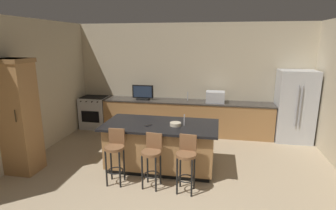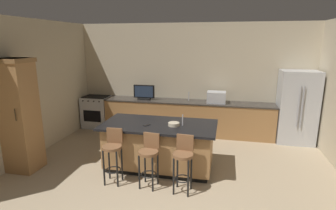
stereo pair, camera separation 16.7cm
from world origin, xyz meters
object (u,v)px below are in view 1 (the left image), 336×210
at_px(refrigerator, 295,106).
at_px(bar_stool_center, 152,156).
at_px(fruit_bowl, 175,124).
at_px(cell_phone, 148,125).
at_px(bar_stool_left, 115,152).
at_px(tv_monitor, 143,93).
at_px(bar_stool_right, 186,159).
at_px(microwave, 215,97).
at_px(kitchen_island, 161,146).
at_px(range_oven, 95,112).
at_px(cabinet_tower, 18,115).

xyz_separation_m(refrigerator, bar_stool_center, (-2.97, -2.84, -0.34)).
relative_size(fruit_bowl, cell_phone, 1.44).
distance_m(bar_stool_left, cell_phone, 0.82).
relative_size(tv_monitor, cell_phone, 3.91).
distance_m(bar_stool_center, cell_phone, 0.72).
bearing_deg(bar_stool_right, microwave, 86.44).
xyz_separation_m(kitchen_island, cell_phone, (-0.21, -0.14, 0.45)).
relative_size(kitchen_island, tv_monitor, 3.80).
bearing_deg(bar_stool_left, tv_monitor, 93.40).
height_order(refrigerator, range_oven, refrigerator).
height_order(kitchen_island, refrigerator, refrigerator).
relative_size(refrigerator, range_oven, 1.94).
bearing_deg(tv_monitor, kitchen_island, -65.44).
xyz_separation_m(microwave, tv_monitor, (-1.97, -0.05, 0.04)).
bearing_deg(microwave, fruit_bowl, -107.71).
relative_size(microwave, bar_stool_center, 0.51).
xyz_separation_m(range_oven, tv_monitor, (1.48, -0.05, 0.64)).
xyz_separation_m(refrigerator, cell_phone, (-3.19, -2.25, 0.02)).
relative_size(microwave, bar_stool_left, 0.49).
height_order(bar_stool_right, cell_phone, bar_stool_right).
distance_m(refrigerator, range_oven, 5.44).
distance_m(microwave, bar_stool_right, 2.98).
bearing_deg(bar_stool_center, range_oven, 136.93).
distance_m(kitchen_island, cell_phone, 0.52).
relative_size(bar_stool_left, fruit_bowl, 4.58).
bearing_deg(bar_stool_center, tv_monitor, 115.38).
height_order(kitchen_island, cell_phone, cell_phone).
relative_size(range_oven, cell_phone, 6.19).
height_order(kitchen_island, fruit_bowl, fruit_bowl).
bearing_deg(range_oven, fruit_bowl, -38.78).
xyz_separation_m(refrigerator, bar_stool_right, (-2.37, -2.88, -0.32)).
bearing_deg(bar_stool_left, kitchen_island, 45.12).
height_order(kitchen_island, microwave, microwave).
distance_m(cabinet_tower, bar_stool_center, 2.67).
xyz_separation_m(kitchen_island, microwave, (1.01, 2.15, 0.59)).
relative_size(kitchen_island, bar_stool_left, 2.25).
distance_m(microwave, bar_stool_center, 3.09).
height_order(range_oven, bar_stool_right, bar_stool_right).
distance_m(microwave, fruit_bowl, 2.32).
xyz_separation_m(kitchen_island, cabinet_tower, (-2.60, -0.63, 0.67)).
distance_m(cabinet_tower, bar_stool_left, 2.02).
height_order(microwave, cell_phone, microwave).
bearing_deg(range_oven, microwave, 0.02).
bearing_deg(fruit_bowl, kitchen_island, 169.81).
bearing_deg(tv_monitor, range_oven, 178.04).
xyz_separation_m(kitchen_island, refrigerator, (2.98, 2.11, 0.43)).
xyz_separation_m(cabinet_tower, bar_stool_right, (3.21, -0.13, -0.56)).
xyz_separation_m(range_oven, bar_stool_right, (3.05, -2.92, 0.12)).
distance_m(cabinet_tower, microwave, 4.56).
bearing_deg(bar_stool_right, bar_stool_left, -177.31).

